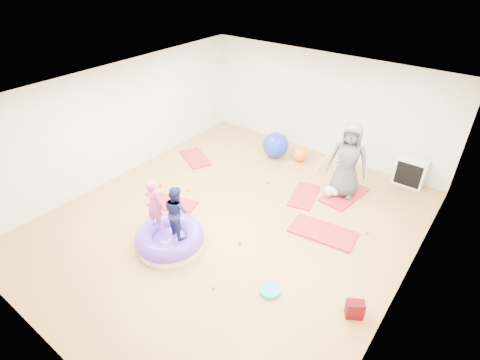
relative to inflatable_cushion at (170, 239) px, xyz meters
The scene contains 19 objects.
room 1.89m from the inflatable_cushion, 69.76° to the left, with size 7.01×8.01×2.81m.
gym_mat_front_left 1.38m from the inflatable_cushion, 133.77° to the left, with size 1.06×0.53×0.04m, color #9C230E.
gym_mat_mid_left 3.53m from the inflatable_cushion, 124.80° to the left, with size 1.12×0.56×0.05m, color #9C230E.
gym_mat_center_back 3.38m from the inflatable_cushion, 67.26° to the left, with size 1.06×0.53×0.04m, color #9C230E.
gym_mat_right 3.14m from the inflatable_cushion, 43.83° to the left, with size 1.33×0.66×0.06m, color #9C230E.
gym_mat_rear_right 4.26m from the inflatable_cushion, 61.12° to the left, with size 1.27×0.63×0.05m, color #9C230E.
inflatable_cushion is the anchor object (origin of this frame).
child_pink 0.83m from the inflatable_cushion, behind, with size 0.39×0.26×1.08m, color #D04E8F.
child_navy 0.80m from the inflatable_cushion, 23.30° to the left, with size 0.52×0.41×1.08m, color #151F4E.
adult_caregiver 4.30m from the inflatable_cushion, 61.78° to the left, with size 0.89×0.58×1.81m, color #43434B.
infant 3.92m from the inflatable_cushion, 62.41° to the left, with size 0.37×0.37×0.22m.
ball_pit_balls 1.54m from the inflatable_cushion, 62.47° to the left, with size 4.82×3.45×0.07m.
exercise_ball_blue 4.38m from the inflatable_cushion, 94.19° to the left, with size 0.72×0.72×0.72m, color #152CAE.
exercise_ball_orange 4.59m from the inflatable_cushion, 85.55° to the left, with size 0.43×0.43×0.43m, color orange.
infant_play_gym 4.61m from the inflatable_cushion, 73.29° to the left, with size 0.62×0.59×0.47m.
cube_shelf 6.00m from the inflatable_cushion, 58.95° to the left, with size 0.70×0.35×0.70m.
balance_disc 2.26m from the inflatable_cushion, ahead, with size 0.37×0.37×0.08m, color #1DABAA.
backpack 3.65m from the inflatable_cushion, ahead, with size 0.28×0.17×0.33m, color #9D050F.
yellow_toy 0.85m from the inflatable_cushion, 112.59° to the left, with size 0.22×0.22×0.03m, color #E9C302.
Camera 1 is at (4.01, -4.97, 5.15)m, focal length 28.00 mm.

